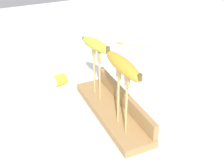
# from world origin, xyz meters

# --- Properties ---
(ground_plane) EXTENTS (3.00, 3.00, 0.00)m
(ground_plane) POSITION_xyz_m (0.00, 0.00, 0.00)
(ground_plane) COLOR silver
(wooden_board) EXTENTS (0.42, 0.11, 0.03)m
(wooden_board) POSITION_xyz_m (0.00, 0.00, 0.01)
(wooden_board) COLOR #A87F4C
(wooden_board) RESTS_ON ground
(board_backstop) EXTENTS (0.41, 0.02, 0.06)m
(board_backstop) POSITION_xyz_m (0.00, 0.05, 0.05)
(board_backstop) COLOR #A87F4C
(board_backstop) RESTS_ON wooden_board
(fork_stand_left) EXTENTS (0.08, 0.01, 0.19)m
(fork_stand_left) POSITION_xyz_m (-0.10, -0.01, 0.14)
(fork_stand_left) COLOR tan
(fork_stand_left) RESTS_ON wooden_board
(fork_stand_right) EXTENTS (0.08, 0.01, 0.20)m
(fork_stand_right) POSITION_xyz_m (0.10, -0.01, 0.14)
(fork_stand_right) COLOR tan
(fork_stand_right) RESTS_ON wooden_board
(banana_raised_left) EXTENTS (0.16, 0.08, 0.04)m
(banana_raised_left) POSITION_xyz_m (-0.10, -0.01, 0.23)
(banana_raised_left) COLOR #B2C138
(banana_raised_left) RESTS_ON fork_stand_left
(banana_raised_right) EXTENTS (0.20, 0.05, 0.04)m
(banana_raised_right) POSITION_xyz_m (0.10, -0.01, 0.24)
(banana_raised_right) COLOR gold
(banana_raised_right) RESTS_ON fork_stand_right
(fork_fallen_near) EXTENTS (0.15, 0.15, 0.01)m
(fork_fallen_near) POSITION_xyz_m (-0.52, 0.34, 0.00)
(fork_fallen_near) COLOR tan
(fork_fallen_near) RESTS_ON ground
(banana_chunk_near) EXTENTS (0.05, 0.06, 0.04)m
(banana_chunk_near) POSITION_xyz_m (-0.28, -0.11, 0.02)
(banana_chunk_near) COLOR yellow
(banana_chunk_near) RESTS_ON ground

